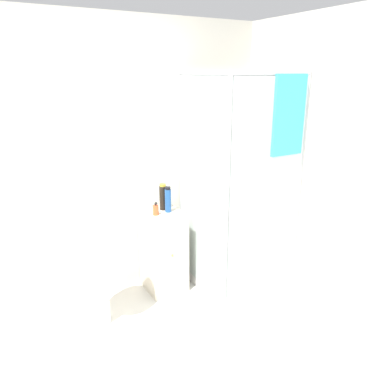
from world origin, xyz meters
TOP-DOWN VIEW (x-y plane):
  - wall_back at (0.00, 1.70)m, footprint 6.40×0.06m
  - shower_enclosure at (1.21, 1.18)m, footprint 0.83×0.86m
  - vanity_cabinet at (0.56, 1.47)m, footprint 0.36×0.40m
  - sink at (-0.14, 1.24)m, footprint 0.43×0.43m
  - soap_dispenser at (0.49, 1.44)m, footprint 0.05×0.06m
  - shampoo_bottle_tall_black at (0.61, 1.54)m, footprint 0.07×0.07m
  - shampoo_bottle_blue at (0.62, 1.46)m, footprint 0.06×0.06m

SIDE VIEW (x-z plane):
  - vanity_cabinet at x=0.56m, z-range 0.00..0.79m
  - sink at x=-0.14m, z-range 0.10..1.06m
  - shower_enclosure at x=1.21m, z-range -0.43..1.61m
  - soap_dispenser at x=0.49m, z-range 0.77..0.90m
  - shampoo_bottle_blue at x=0.62m, z-range 0.78..1.03m
  - shampoo_bottle_tall_black at x=0.61m, z-range 0.78..1.04m
  - wall_back at x=0.00m, z-range 0.00..2.50m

